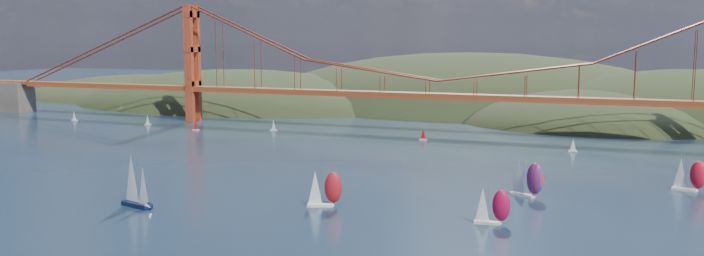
% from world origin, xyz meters
% --- Properties ---
extents(headlands, '(725.00, 225.00, 96.00)m').
position_xyz_m(headlands, '(44.95, 278.29, -12.46)').
color(headlands, black).
rests_on(headlands, ground).
extents(bridge, '(552.00, 12.00, 55.00)m').
position_xyz_m(bridge, '(-1.75, 180.00, 32.23)').
color(bridge, brown).
rests_on(bridge, ground).
extents(sloop_navy, '(9.39, 6.40, 13.92)m').
position_xyz_m(sloop_navy, '(-38.02, 31.79, 6.15)').
color(sloop_navy, black).
rests_on(sloop_navy, ground).
extents(racer_0, '(8.55, 5.25, 9.57)m').
position_xyz_m(racer_0, '(3.91, 47.52, 4.52)').
color(racer_0, white).
rests_on(racer_0, ground).
extents(racer_1, '(7.74, 3.38, 8.79)m').
position_xyz_m(racer_1, '(43.71, 46.02, 4.15)').
color(racer_1, silver).
rests_on(racer_1, ground).
extents(racer_3, '(8.42, 4.62, 9.44)m').
position_xyz_m(racer_3, '(86.76, 96.49, 4.46)').
color(racer_3, white).
rests_on(racer_3, ground).
extents(racer_rwb, '(9.20, 6.63, 10.33)m').
position_xyz_m(racer_rwb, '(47.75, 74.69, 4.88)').
color(racer_rwb, white).
rests_on(racer_rwb, ground).
extents(distant_boat_0, '(3.00, 2.00, 4.70)m').
position_xyz_m(distant_boat_0, '(-174.49, 160.18, 2.41)').
color(distant_boat_0, silver).
rests_on(distant_boat_0, ground).
extents(distant_boat_1, '(3.00, 2.00, 4.70)m').
position_xyz_m(distant_boat_1, '(-131.11, 159.10, 2.41)').
color(distant_boat_1, silver).
rests_on(distant_boat_1, ground).
extents(distant_boat_2, '(3.00, 2.00, 4.70)m').
position_xyz_m(distant_boat_2, '(-100.03, 151.03, 2.41)').
color(distant_boat_2, silver).
rests_on(distant_boat_2, ground).
extents(distant_boat_3, '(3.00, 2.00, 4.70)m').
position_xyz_m(distant_boat_3, '(-68.30, 162.26, 2.41)').
color(distant_boat_3, silver).
rests_on(distant_boat_3, ground).
extents(distant_boat_8, '(3.00, 2.00, 4.70)m').
position_xyz_m(distant_boat_8, '(55.21, 150.79, 2.41)').
color(distant_boat_8, silver).
rests_on(distant_boat_8, ground).
extents(distant_boat_9, '(3.00, 2.00, 4.70)m').
position_xyz_m(distant_boat_9, '(-1.02, 158.44, 2.41)').
color(distant_boat_9, silver).
rests_on(distant_boat_9, ground).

